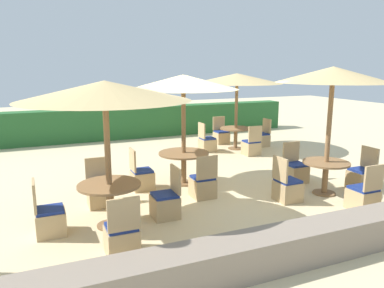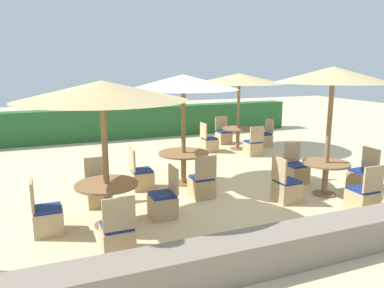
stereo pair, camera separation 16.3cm
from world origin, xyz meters
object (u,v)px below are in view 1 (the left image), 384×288
at_px(patio_chair_front_right_south, 363,197).
at_px(patio_chair_back_right_north, 221,136).
at_px(patio_chair_front_left_west, 49,219).
at_px(patio_chair_center_south, 203,185).
at_px(round_table_front_right, 326,169).
at_px(patio_chair_front_left_south, 122,238).
at_px(patio_chair_back_right_south, 251,147).
at_px(parasol_center, 183,83).
at_px(parasol_front_left, 105,91).
at_px(patio_chair_front_right_east, 361,177).
at_px(patio_chair_front_right_north, 295,171).
at_px(parasol_front_right, 333,75).
at_px(parasol_back_right, 237,79).
at_px(patio_chair_back_right_east, 262,139).
at_px(round_table_front_left, 110,193).
at_px(patio_chair_center_west, 142,178).
at_px(patio_chair_front_left_east, 166,203).
at_px(patio_chair_back_right_west, 207,143).
at_px(patio_chair_front_left_north, 100,193).
at_px(patio_chair_front_right_west, 287,188).
at_px(round_table_center, 184,159).
at_px(round_table_back_right, 236,133).

bearing_deg(patio_chair_front_right_south, patio_chair_back_right_north, 86.57).
distance_m(patio_chair_front_left_west, patio_chair_front_right_south, 5.67).
height_order(patio_chair_center_south, round_table_front_right, patio_chair_center_south).
xyz_separation_m(patio_chair_front_left_south, patio_chair_back_right_south, (5.04, 4.57, 0.00)).
height_order(parasol_center, patio_chair_back_right_south, parasol_center).
xyz_separation_m(parasol_front_left, patio_chair_front_right_east, (5.55, -0.19, -2.04)).
distance_m(parasol_center, patio_chair_front_right_north, 3.35).
height_order(parasol_front_right, patio_chair_front_right_north, parasol_front_right).
height_order(parasol_back_right, patio_chair_front_right_south, parasol_back_right).
bearing_deg(patio_chair_back_right_east, patio_chair_back_right_north, 47.84).
xyz_separation_m(round_table_front_left, patio_chair_center_west, (1.02, 1.69, -0.33)).
xyz_separation_m(patio_chair_back_right_south, patio_chair_back_right_east, (1.01, 0.97, 0.00)).
xyz_separation_m(patio_chair_front_left_east, patio_chair_back_right_west, (2.96, 4.51, 0.00)).
relative_size(patio_chair_front_left_north, patio_chair_back_right_west, 1.00).
bearing_deg(patio_chair_front_right_west, parasol_front_left, -92.84).
xyz_separation_m(patio_chair_back_right_east, round_table_front_right, (-1.46, -4.63, 0.28)).
bearing_deg(patio_chair_front_right_west, patio_chair_front_left_north, -109.12).
distance_m(round_table_front_left, patio_chair_front_right_south, 4.72).
distance_m(patio_chair_center_west, patio_chair_back_right_west, 4.07).
xyz_separation_m(patio_chair_front_left_west, patio_chair_front_right_west, (4.51, -0.23, 0.00)).
bearing_deg(patio_chair_front_left_north, patio_chair_back_right_north, -138.47).
xyz_separation_m(patio_chair_front_left_south, patio_chair_front_right_west, (3.58, 0.88, 0.00)).
bearing_deg(round_table_center, patio_chair_back_right_north, 52.07).
distance_m(parasol_front_left, patio_chair_back_right_south, 6.44).
distance_m(patio_chair_front_left_west, parasol_front_right, 5.97).
height_order(patio_chair_center_south, patio_chair_back_right_north, same).
bearing_deg(patio_chair_front_right_south, patio_chair_front_right_north, 91.46).
distance_m(parasol_center, patio_chair_center_south, 2.30).
xyz_separation_m(patio_chair_back_right_west, patio_chair_back_right_south, (1.04, -0.99, 0.00)).
distance_m(parasol_front_left, patio_chair_center_west, 2.84).
distance_m(patio_chair_front_left_south, patio_chair_back_right_south, 6.80).
distance_m(patio_chair_back_right_south, patio_chair_back_right_north, 1.93).
distance_m(patio_chair_front_left_south, patio_chair_center_west, 2.94).
distance_m(round_table_front_left, parasol_back_right, 6.90).
distance_m(patio_chair_center_west, patio_chair_back_right_north, 5.44).
height_order(round_table_center, patio_chair_center_south, patio_chair_center_south).
distance_m(patio_chair_front_left_east, patio_chair_back_right_west, 5.39).
xyz_separation_m(patio_chair_center_west, patio_chair_back_right_east, (4.99, 2.80, 0.00)).
relative_size(patio_chair_back_right_south, round_table_front_right, 0.96).
height_order(patio_chair_front_left_east, patio_chair_back_right_east, same).
xyz_separation_m(round_table_front_left, parasol_center, (2.03, 1.69, 1.74)).
bearing_deg(patio_chair_back_right_north, parasol_center, 52.07).
height_order(round_table_front_left, patio_chair_front_right_west, patio_chair_front_right_west).
distance_m(patio_chair_center_south, patio_chair_back_right_west, 4.27).
bearing_deg(patio_chair_front_right_west, patio_chair_back_right_west, 174.82).
bearing_deg(parasol_front_right, patio_chair_front_left_west, 177.92).
height_order(patio_chair_front_left_south, patio_chair_front_right_south, same).
height_order(patio_chair_front_left_west, patio_chair_back_right_west, same).
xyz_separation_m(patio_chair_back_right_west, patio_chair_front_right_west, (-0.42, -4.68, 0.00)).
relative_size(patio_chair_front_left_east, round_table_back_right, 0.91).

